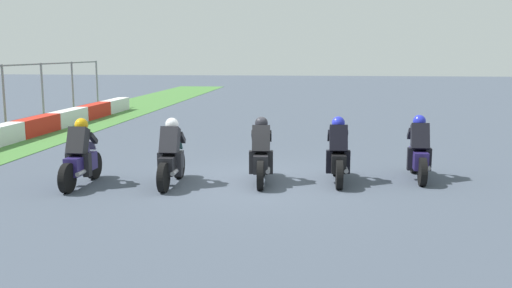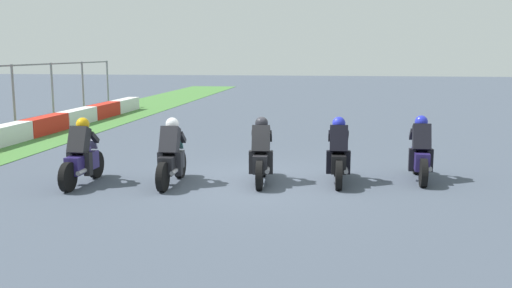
{
  "view_description": "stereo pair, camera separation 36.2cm",
  "coord_description": "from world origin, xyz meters",
  "px_view_note": "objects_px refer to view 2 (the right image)",
  "views": [
    {
      "loc": [
        -12.81,
        -1.47,
        2.96
      ],
      "look_at": [
        -0.12,
        -0.01,
        0.9
      ],
      "focal_mm": 40.05,
      "sensor_mm": 36.0,
      "label": 1
    },
    {
      "loc": [
        -12.76,
        -1.83,
        2.96
      ],
      "look_at": [
        -0.12,
        -0.01,
        0.9
      ],
      "focal_mm": 40.05,
      "sensor_mm": 36.0,
      "label": 2
    }
  ],
  "objects_px": {
    "rider_lane_e": "(82,157)",
    "rider_lane_d": "(172,157)",
    "rider_lane_c": "(261,156)",
    "rider_lane_b": "(338,156)",
    "rider_lane_a": "(420,154)"
  },
  "relations": [
    {
      "from": "rider_lane_d",
      "to": "rider_lane_e",
      "type": "bearing_deg",
      "value": 97.96
    },
    {
      "from": "rider_lane_c",
      "to": "rider_lane_b",
      "type": "bearing_deg",
      "value": -86.13
    },
    {
      "from": "rider_lane_c",
      "to": "rider_lane_e",
      "type": "distance_m",
      "value": 4.04
    },
    {
      "from": "rider_lane_c",
      "to": "rider_lane_d",
      "type": "xyz_separation_m",
      "value": [
        -0.45,
        1.98,
        0.0
      ]
    },
    {
      "from": "rider_lane_b",
      "to": "rider_lane_e",
      "type": "relative_size",
      "value": 1.0
    },
    {
      "from": "rider_lane_c",
      "to": "rider_lane_e",
      "type": "relative_size",
      "value": 1.0
    },
    {
      "from": "rider_lane_d",
      "to": "rider_lane_c",
      "type": "bearing_deg",
      "value": -77.65
    },
    {
      "from": "rider_lane_e",
      "to": "rider_lane_c",
      "type": "bearing_deg",
      "value": -78.67
    },
    {
      "from": "rider_lane_a",
      "to": "rider_lane_c",
      "type": "height_order",
      "value": "same"
    },
    {
      "from": "rider_lane_a",
      "to": "rider_lane_e",
      "type": "bearing_deg",
      "value": 102.81
    },
    {
      "from": "rider_lane_e",
      "to": "rider_lane_d",
      "type": "bearing_deg",
      "value": -80.87
    },
    {
      "from": "rider_lane_b",
      "to": "rider_lane_e",
      "type": "bearing_deg",
      "value": 98.37
    },
    {
      "from": "rider_lane_a",
      "to": "rider_lane_b",
      "type": "distance_m",
      "value": 1.97
    },
    {
      "from": "rider_lane_a",
      "to": "rider_lane_b",
      "type": "height_order",
      "value": "same"
    },
    {
      "from": "rider_lane_d",
      "to": "rider_lane_e",
      "type": "distance_m",
      "value": 2.02
    }
  ]
}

